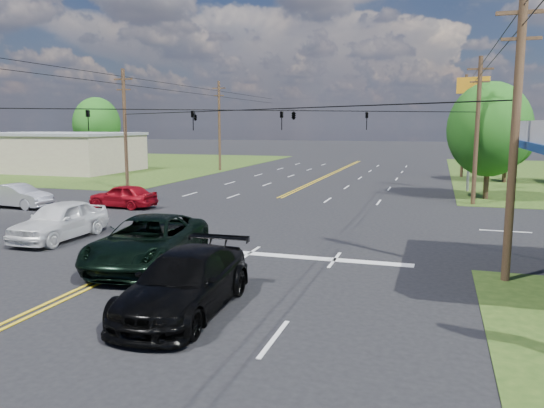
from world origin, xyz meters
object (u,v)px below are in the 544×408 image
(pole_nw, at_px, (125,128))
(pole_ne, at_px, (477,129))
(sedan_silver, at_px, (18,196))
(suv_black, at_px, (185,282))
(tree_right_a, at_px, (489,129))
(tree_far_l, at_px, (97,124))
(pickup_white, at_px, (60,220))
(pole_se, at_px, (515,134))
(pole_right_far, at_px, (464,125))
(pickup_dkgreen, at_px, (148,242))
(retail_nw, at_px, (59,153))
(pole_left_far, at_px, (219,125))
(tree_right_b, at_px, (507,136))

(pole_nw, bearing_deg, pole_ne, 0.00)
(sedan_silver, bearing_deg, suv_black, -123.62)
(tree_right_a, relative_size, suv_black, 1.40)
(tree_far_l, relative_size, suv_black, 1.49)
(tree_far_l, height_order, pickup_white, tree_far_l)
(pole_se, bearing_deg, pole_ne, 90.00)
(pole_right_far, distance_m, pickup_dkgreen, 41.01)
(pole_right_far, xyz_separation_m, pickup_dkgreen, (-12.50, -38.83, -4.26))
(suv_black, bearing_deg, retail_nw, 130.33)
(pole_ne, height_order, sedan_silver, pole_ne)
(retail_nw, bearing_deg, pickup_dkgreen, -47.11)
(tree_right_a, distance_m, sedan_silver, 31.64)
(pole_se, relative_size, pole_ne, 1.00)
(pole_left_far, relative_size, tree_right_b, 1.41)
(tree_right_a, bearing_deg, retail_nw, 167.20)
(pole_left_far, height_order, tree_right_a, pole_left_far)
(tree_right_b, height_order, tree_far_l, tree_far_l)
(tree_right_b, height_order, pickup_dkgreen, tree_right_b)
(pole_left_far, height_order, tree_far_l, pole_left_far)
(suv_black, xyz_separation_m, sedan_silver, (-18.59, 13.87, -0.10))
(pole_ne, bearing_deg, suv_black, -110.57)
(pickup_white, bearing_deg, pole_left_far, 101.21)
(pole_right_far, relative_size, tree_right_a, 1.22)
(tree_far_l, xyz_separation_m, sedan_silver, (17.45, -33.00, -4.44))
(pole_nw, xyz_separation_m, tree_right_a, (27.00, 3.00, -0.05))
(pole_left_far, height_order, suv_black, pole_left_far)
(pole_se, height_order, pole_ne, same)
(tree_right_a, height_order, tree_far_l, tree_far_l)
(pole_nw, height_order, pole_ne, same)
(tree_right_b, relative_size, suv_black, 1.21)
(pole_left_far, height_order, sedan_silver, pole_left_far)
(retail_nw, distance_m, pole_ne, 45.02)
(tree_right_a, bearing_deg, tree_far_l, 156.50)
(pole_ne, distance_m, sedan_silver, 29.60)
(tree_right_b, relative_size, pickup_white, 1.36)
(pickup_dkgreen, bearing_deg, suv_black, -56.43)
(pole_right_far, relative_size, tree_far_l, 1.15)
(pole_right_far, bearing_deg, pole_ne, -90.00)
(pole_nw, xyz_separation_m, tree_far_l, (-19.00, 23.00, 0.28))
(sedan_silver, bearing_deg, pickup_white, -125.27)
(pole_left_far, relative_size, pickup_white, 1.92)
(pole_se, bearing_deg, pickup_white, 176.94)
(pole_nw, distance_m, tree_right_b, 33.10)
(pole_nw, distance_m, pickup_dkgreen, 24.32)
(tree_right_a, height_order, pickup_dkgreen, tree_right_a)
(pole_se, xyz_separation_m, pickup_dkgreen, (-12.50, -1.83, -4.00))
(retail_nw, xyz_separation_m, pickup_dkgreen, (30.50, -32.83, -1.09))
(pole_left_far, bearing_deg, suv_black, -68.32)
(pole_se, bearing_deg, tree_far_l, 137.66)
(pickup_dkgreen, bearing_deg, tree_right_a, 51.74)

